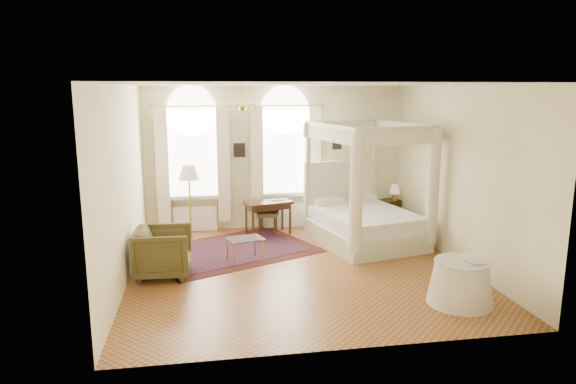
% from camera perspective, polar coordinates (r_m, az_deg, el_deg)
% --- Properties ---
extents(ground, '(6.00, 6.00, 0.00)m').
position_cam_1_polar(ground, '(9.47, 1.30, -8.52)').
color(ground, '#A35C2F').
rests_on(ground, ground).
extents(room_walls, '(6.00, 6.00, 6.00)m').
position_cam_1_polar(room_walls, '(8.99, 1.35, 3.44)').
color(room_walls, '#FFF6C2').
rests_on(room_walls, ground).
extents(window_left, '(1.62, 0.27, 3.29)m').
position_cam_1_polar(window_left, '(11.75, -10.48, 2.70)').
color(window_left, white).
rests_on(window_left, room_walls).
extents(window_right, '(1.62, 0.27, 3.29)m').
position_cam_1_polar(window_right, '(11.89, -0.30, 3.00)').
color(window_right, white).
rests_on(window_right, room_walls).
extents(chandelier, '(0.51, 0.45, 0.50)m').
position_cam_1_polar(chandelier, '(9.98, -5.09, 9.53)').
color(chandelier, '#B5983C').
rests_on(chandelier, room_walls).
extents(wall_pictures, '(2.54, 0.03, 0.39)m').
position_cam_1_polar(wall_pictures, '(11.92, -0.91, 4.97)').
color(wall_pictures, black).
rests_on(wall_pictures, room_walls).
extents(canopy_bed, '(2.37, 2.70, 2.54)m').
position_cam_1_polar(canopy_bed, '(10.95, 8.62, -2.73)').
color(canopy_bed, beige).
rests_on(canopy_bed, ground).
extents(nightstand, '(0.54, 0.52, 0.61)m').
position_cam_1_polar(nightstand, '(12.59, 11.15, -2.23)').
color(nightstand, '#3A1C0F').
rests_on(nightstand, ground).
extents(nightstand_lamp, '(0.26, 0.26, 0.38)m').
position_cam_1_polar(nightstand_lamp, '(12.41, 11.77, 0.21)').
color(nightstand_lamp, '#B5983C').
rests_on(nightstand_lamp, nightstand).
extents(writing_desk, '(1.13, 0.80, 0.76)m').
position_cam_1_polar(writing_desk, '(11.46, -2.24, -1.58)').
color(writing_desk, '#3A1C0F').
rests_on(writing_desk, ground).
extents(laptop, '(0.34, 0.24, 0.03)m').
position_cam_1_polar(laptop, '(11.56, -1.10, -0.83)').
color(laptop, black).
rests_on(laptop, writing_desk).
extents(stool, '(0.55, 0.55, 0.51)m').
position_cam_1_polar(stool, '(11.55, -2.24, -2.62)').
color(stool, '#4F4521').
rests_on(stool, ground).
extents(armchair, '(0.99, 0.96, 0.86)m').
position_cam_1_polar(armchair, '(9.24, -13.68, -6.52)').
color(armchair, '#443C1D').
rests_on(armchair, ground).
extents(coffee_table, '(0.76, 0.63, 0.45)m').
position_cam_1_polar(coffee_table, '(9.78, -4.82, -5.40)').
color(coffee_table, silver).
rests_on(coffee_table, ground).
extents(floor_lamp, '(0.43, 0.43, 1.65)m').
position_cam_1_polar(floor_lamp, '(11.04, -10.96, 1.74)').
color(floor_lamp, '#B5983C').
rests_on(floor_lamp, ground).
extents(oriental_rug, '(3.83, 3.38, 0.01)m').
position_cam_1_polar(oriental_rug, '(10.55, -6.24, -6.43)').
color(oriental_rug, '#451610').
rests_on(oriental_rug, ground).
extents(side_table, '(1.00, 1.00, 0.68)m').
position_cam_1_polar(side_table, '(8.34, 18.63, -9.50)').
color(side_table, white).
rests_on(side_table, ground).
extents(book, '(0.23, 0.30, 0.03)m').
position_cam_1_polar(book, '(8.15, 19.39, -7.35)').
color(book, black).
rests_on(book, side_table).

